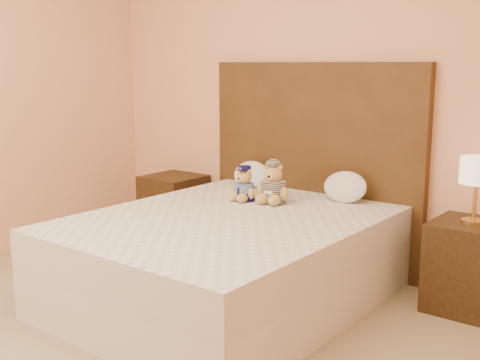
# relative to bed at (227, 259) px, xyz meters

# --- Properties ---
(bed) EXTENTS (1.60, 2.00, 0.55)m
(bed) POSITION_rel_bed_xyz_m (0.00, 0.00, 0.00)
(bed) COLOR white
(bed) RESTS_ON ground
(headboard) EXTENTS (1.75, 0.08, 1.50)m
(headboard) POSITION_rel_bed_xyz_m (0.00, 1.01, 0.47)
(headboard) COLOR #503418
(headboard) RESTS_ON ground
(nightstand_left) EXTENTS (0.45, 0.45, 0.55)m
(nightstand_left) POSITION_rel_bed_xyz_m (-1.25, 0.80, -0.00)
(nightstand_left) COLOR #3C2813
(nightstand_left) RESTS_ON ground
(nightstand_right) EXTENTS (0.45, 0.45, 0.55)m
(nightstand_right) POSITION_rel_bed_xyz_m (1.25, 0.80, -0.00)
(nightstand_right) COLOR #3C2813
(nightstand_right) RESTS_ON ground
(lamp) EXTENTS (0.20, 0.20, 0.40)m
(lamp) POSITION_rel_bed_xyz_m (1.25, 0.80, 0.57)
(lamp) COLOR gold
(lamp) RESTS_ON nightstand_right
(teddy_police) EXTENTS (0.22, 0.21, 0.24)m
(teddy_police) POSITION_rel_bed_xyz_m (-0.20, 0.43, 0.40)
(teddy_police) COLOR tan
(teddy_police) RESTS_ON bed
(teddy_prisoner) EXTENTS (0.29, 0.28, 0.28)m
(teddy_prisoner) POSITION_rel_bed_xyz_m (0.00, 0.50, 0.41)
(teddy_prisoner) COLOR tan
(teddy_prisoner) RESTS_ON bed
(pillow_left) EXTENTS (0.31, 0.20, 0.22)m
(pillow_left) POSITION_rel_bed_xyz_m (-0.45, 0.83, 0.38)
(pillow_left) COLOR white
(pillow_left) RESTS_ON bed
(pillow_right) EXTENTS (0.32, 0.21, 0.23)m
(pillow_right) POSITION_rel_bed_xyz_m (0.37, 0.83, 0.39)
(pillow_right) COLOR white
(pillow_right) RESTS_ON bed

